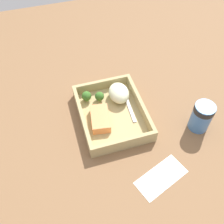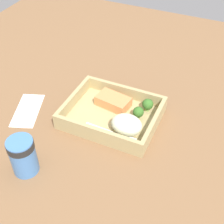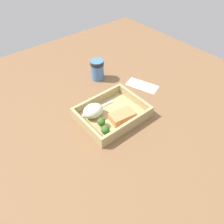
% 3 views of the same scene
% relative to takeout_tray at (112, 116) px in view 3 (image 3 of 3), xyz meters
% --- Properties ---
extents(ground_plane, '(1.60, 1.60, 0.02)m').
position_rel_takeout_tray_xyz_m(ground_plane, '(0.00, 0.00, -0.02)').
color(ground_plane, brown).
extents(takeout_tray, '(0.27, 0.22, 0.01)m').
position_rel_takeout_tray_xyz_m(takeout_tray, '(0.00, 0.00, 0.00)').
color(takeout_tray, tan).
rests_on(takeout_tray, ground_plane).
extents(tray_rim, '(0.27, 0.22, 0.04)m').
position_rel_takeout_tray_xyz_m(tray_rim, '(0.00, 0.00, 0.03)').
color(tray_rim, tan).
rests_on(tray_rim, takeout_tray).
extents(salmon_fillet, '(0.11, 0.07, 0.03)m').
position_rel_takeout_tray_xyz_m(salmon_fillet, '(-0.02, 0.05, 0.02)').
color(salmon_fillet, '#E8864D').
rests_on(salmon_fillet, takeout_tray).
extents(mashed_potatoes, '(0.09, 0.07, 0.06)m').
position_rel_takeout_tray_xyz_m(mashed_potatoes, '(0.06, -0.04, 0.03)').
color(mashed_potatoes, beige).
rests_on(mashed_potatoes, takeout_tray).
extents(broccoli_floret_1, '(0.03, 0.03, 0.04)m').
position_rel_takeout_tray_xyz_m(broccoli_floret_1, '(0.07, 0.02, 0.03)').
color(broccoli_floret_1, '#7E965B').
rests_on(broccoli_floret_1, takeout_tray).
extents(broccoli_floret_2, '(0.03, 0.03, 0.04)m').
position_rel_takeout_tray_xyz_m(broccoli_floret_2, '(0.09, 0.07, 0.03)').
color(broccoli_floret_2, '#7DA254').
rests_on(broccoli_floret_2, takeout_tray).
extents(fork, '(0.16, 0.02, 0.00)m').
position_rel_takeout_tray_xyz_m(fork, '(0.04, -0.07, 0.01)').
color(fork, silver).
rests_on(fork, takeout_tray).
extents(paper_cup, '(0.07, 0.07, 0.10)m').
position_rel_takeout_tray_xyz_m(paper_cup, '(-0.12, -0.26, 0.05)').
color(paper_cup, '#4576B5').
rests_on(paper_cup, ground_plane).
extents(receipt_slip, '(0.12, 0.17, 0.00)m').
position_rel_takeout_tray_xyz_m(receipt_slip, '(-0.26, -0.07, -0.00)').
color(receipt_slip, white).
rests_on(receipt_slip, ground_plane).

